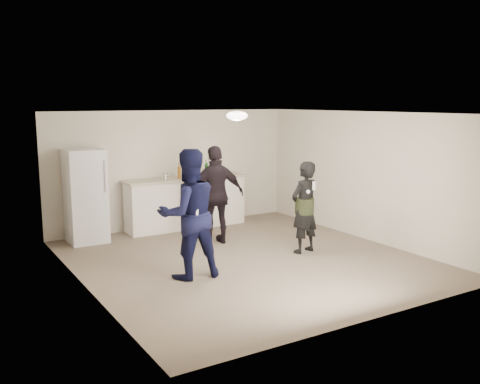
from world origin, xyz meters
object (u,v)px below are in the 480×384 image
shaker (165,176)px  spectator (216,195)px  counter (186,203)px  fridge (86,196)px  man (188,214)px  woman (304,207)px

shaker → spectator: size_ratio=0.09×
counter → spectator: spectator is taller
counter → fridge: size_ratio=1.44×
shaker → man: 3.00m
woman → spectator: 1.72m
shaker → woman: 3.10m
counter → shaker: (-0.53, -0.14, 0.65)m
counter → woman: (0.98, -2.83, 0.30)m
spectator → shaker: bearing=-61.9°
shaker → man: man is taller
man → woman: man is taller
counter → shaker: shaker is taller
woman → spectator: bearing=-64.0°
counter → woman: 3.01m
counter → spectator: 1.53m
spectator → woman: bearing=136.3°
fridge → woman: 4.18m
man → woman: (2.37, 0.17, -0.17)m
woman → spectator: spectator is taller
fridge → spectator: bearing=-33.8°
fridge → shaker: (1.63, -0.07, 0.28)m
spectator → man: bearing=58.1°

